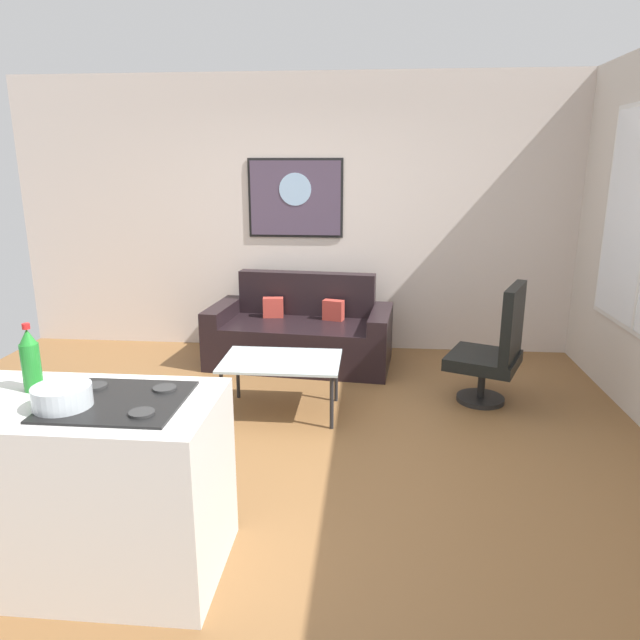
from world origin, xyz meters
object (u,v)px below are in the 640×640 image
(coffee_table, at_px, (281,364))
(wall_painting, at_px, (295,198))
(soda_bottle_2, at_px, (31,361))
(armchair, at_px, (495,349))
(couch, at_px, (301,335))
(mixing_bowl, at_px, (63,398))

(coffee_table, distance_m, wall_painting, 2.11)
(soda_bottle_2, bearing_deg, armchair, 39.45)
(couch, height_order, soda_bottle_2, soda_bottle_2)
(soda_bottle_2, relative_size, wall_painting, 0.34)
(coffee_table, height_order, wall_painting, wall_painting)
(soda_bottle_2, bearing_deg, couch, 73.26)
(couch, xyz_separation_m, soda_bottle_2, (-0.91, -3.01, 0.74))
(mixing_bowl, bearing_deg, soda_bottle_2, 141.89)
(coffee_table, height_order, soda_bottle_2, soda_bottle_2)
(coffee_table, relative_size, soda_bottle_2, 2.80)
(armchair, distance_m, soda_bottle_2, 3.41)
(coffee_table, height_order, armchair, armchair)
(coffee_table, relative_size, mixing_bowl, 3.66)
(couch, distance_m, coffee_table, 1.21)
(coffee_table, bearing_deg, couch, 89.73)
(couch, bearing_deg, mixing_bowl, -101.51)
(mixing_bowl, xyz_separation_m, wall_painting, (0.54, 3.75, 0.65))
(armchair, distance_m, mixing_bowl, 3.35)
(couch, relative_size, armchair, 1.81)
(coffee_table, xyz_separation_m, soda_bottle_2, (-0.90, -1.81, 0.62))
(armchair, height_order, mixing_bowl, armchair)
(couch, bearing_deg, coffee_table, -90.27)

